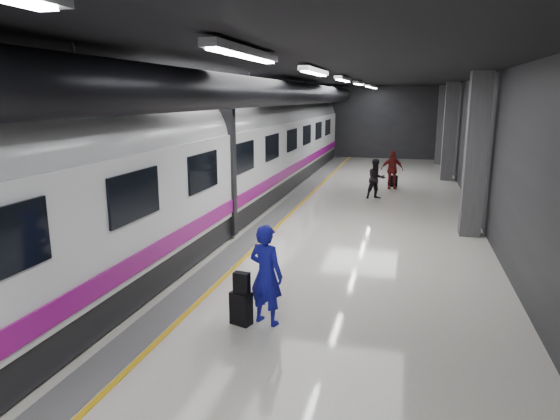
% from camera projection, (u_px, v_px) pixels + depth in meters
% --- Properties ---
extents(ground, '(40.00, 40.00, 0.00)m').
position_uv_depth(ground, '(297.00, 243.00, 13.39)').
color(ground, silver).
rests_on(ground, ground).
extents(platform_hall, '(10.02, 40.02, 4.51)m').
position_uv_depth(platform_hall, '(295.00, 108.00, 13.58)').
color(platform_hall, black).
rests_on(platform_hall, ground).
extents(train, '(3.05, 38.00, 4.05)m').
position_uv_depth(train, '(183.00, 162.00, 13.73)').
color(train, black).
rests_on(train, ground).
extents(traveler_main, '(0.74, 0.60, 1.75)m').
position_uv_depth(traveler_main, '(266.00, 275.00, 8.45)').
color(traveler_main, '#181CB8').
rests_on(traveler_main, ground).
extents(suitcase_main, '(0.41, 0.32, 0.58)m').
position_uv_depth(suitcase_main, '(241.00, 308.00, 8.53)').
color(suitcase_main, black).
rests_on(suitcase_main, ground).
extents(shoulder_bag, '(0.29, 0.18, 0.36)m').
position_uv_depth(shoulder_bag, '(242.00, 283.00, 8.41)').
color(shoulder_bag, black).
rests_on(shoulder_bag, suitcase_main).
extents(traveler_far_a, '(0.93, 0.86, 1.53)m').
position_uv_depth(traveler_far_a, '(376.00, 179.00, 19.05)').
color(traveler_far_a, black).
rests_on(traveler_far_a, ground).
extents(traveler_far_b, '(1.02, 0.60, 1.63)m').
position_uv_depth(traveler_far_b, '(392.00, 170.00, 21.18)').
color(traveler_far_b, '#9C2D16').
rests_on(traveler_far_b, ground).
extents(suitcase_far, '(0.37, 0.28, 0.49)m').
position_uv_depth(suitcase_far, '(393.00, 181.00, 21.77)').
color(suitcase_far, black).
rests_on(suitcase_far, ground).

